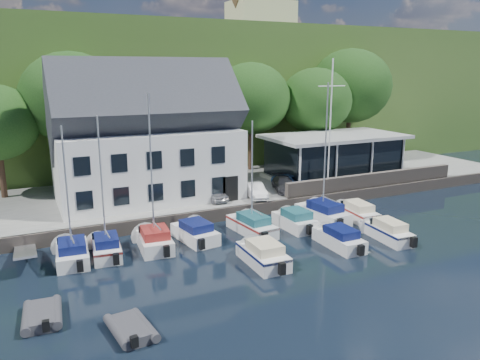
{
  "coord_description": "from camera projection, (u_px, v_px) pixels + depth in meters",
  "views": [
    {
      "loc": [
        -16.18,
        -20.02,
        11.2
      ],
      "look_at": [
        -2.33,
        9.0,
        3.55
      ],
      "focal_mm": 35.0,
      "sensor_mm": 36.0,
      "label": 1
    }
  ],
  "objects": [
    {
      "name": "field_patch",
      "position": [
        150.0,
        42.0,
        88.01
      ],
      "size": [
        50.0,
        30.0,
        0.3
      ],
      "primitive_type": "cube",
      "color": "#5D6532",
      "rests_on": "hillside"
    },
    {
      "name": "car_silver",
      "position": [
        213.0,
        193.0,
        37.26
      ],
      "size": [
        1.56,
        3.48,
        1.16
      ],
      "primitive_type": "imported",
      "rotation": [
        0.0,
        0.0,
        0.06
      ],
      "color": "#ADAEB2",
      "rests_on": "quay"
    },
    {
      "name": "tree_1",
      "position": [
        74.0,
        121.0,
        39.84
      ],
      "size": [
        8.54,
        8.54,
        11.68
      ],
      "primitive_type": null,
      "color": "#163810",
      "rests_on": "quay"
    },
    {
      "name": "boat_r1_6",
      "position": [
        325.0,
        159.0,
        34.23
      ],
      "size": [
        2.79,
        6.71,
        9.51
      ],
      "primitive_type": null,
      "rotation": [
        0.0,
        0.0,
        0.11
      ],
      "color": "white",
      "rests_on": "ground"
    },
    {
      "name": "gangway",
      "position": [
        26.0,
        261.0,
        27.93
      ],
      "size": [
        1.2,
        6.0,
        1.4
      ],
      "primitive_type": null,
      "color": "silver",
      "rests_on": "ground"
    },
    {
      "name": "boat_r1_5",
      "position": [
        295.0,
        219.0,
        33.61
      ],
      "size": [
        2.1,
        5.27,
        1.43
      ],
      "primitive_type": null,
      "rotation": [
        0.0,
        0.0,
        0.03
      ],
      "color": "white",
      "rests_on": "ground"
    },
    {
      "name": "boat_r1_1",
      "position": [
        102.0,
        190.0,
        27.79
      ],
      "size": [
        2.29,
        5.39,
        8.37
      ],
      "primitive_type": null,
      "rotation": [
        0.0,
        0.0,
        -0.1
      ],
      "color": "white",
      "rests_on": "ground"
    },
    {
      "name": "dinghy_1",
      "position": [
        131.0,
        327.0,
        20.2
      ],
      "size": [
        2.03,
        3.02,
        0.66
      ],
      "primitive_type": null,
      "rotation": [
        0.0,
        0.0,
        0.12
      ],
      "color": "#3A3A3F",
      "rests_on": "ground"
    },
    {
      "name": "quay",
      "position": [
        223.0,
        191.0,
        42.19
      ],
      "size": [
        60.0,
        13.0,
        1.0
      ],
      "primitive_type": "cube",
      "color": "#979792",
      "rests_on": "ground"
    },
    {
      "name": "boat_r2_3",
      "position": [
        339.0,
        237.0,
        30.12
      ],
      "size": [
        1.82,
        5.61,
        1.35
      ],
      "primitive_type": null,
      "rotation": [
        0.0,
        0.0,
        -0.01
      ],
      "color": "white",
      "rests_on": "ground"
    },
    {
      "name": "dinghy_0",
      "position": [
        42.0,
        314.0,
        21.29
      ],
      "size": [
        1.95,
        3.04,
        0.68
      ],
      "primitive_type": null,
      "rotation": [
        0.0,
        0.0,
        -0.07
      ],
      "color": "#3A3A3F",
      "rests_on": "ground"
    },
    {
      "name": "quay_face",
      "position": [
        256.0,
        210.0,
        36.49
      ],
      "size": [
        60.0,
        0.3,
        1.0
      ],
      "primitive_type": "cube",
      "color": "#655A50",
      "rests_on": "ground"
    },
    {
      "name": "tree_5",
      "position": [
        350.0,
        105.0,
        52.76
      ],
      "size": [
        9.1,
        9.1,
        12.44
      ],
      "primitive_type": null,
      "color": "#163810",
      "rests_on": "quay"
    },
    {
      "name": "car_white",
      "position": [
        255.0,
        190.0,
        38.01
      ],
      "size": [
        1.91,
        3.77,
        1.18
      ],
      "primitive_type": "imported",
      "rotation": [
        0.0,
        0.0,
        -0.19
      ],
      "color": "silver",
      "rests_on": "quay"
    },
    {
      "name": "club_pavilion",
      "position": [
        334.0,
        156.0,
        44.9
      ],
      "size": [
        13.2,
        7.2,
        4.1
      ],
      "primitive_type": null,
      "color": "black",
      "rests_on": "quay"
    },
    {
      "name": "boat_r2_2",
      "position": [
        263.0,
        252.0,
        27.44
      ],
      "size": [
        2.11,
        5.62,
        1.42
      ],
      "primitive_type": null,
      "rotation": [
        0.0,
        0.0,
        -0.02
      ],
      "color": "white",
      "rests_on": "ground"
    },
    {
      "name": "boat_r1_7",
      "position": [
        356.0,
        210.0,
        35.71
      ],
      "size": [
        2.29,
        6.1,
        1.37
      ],
      "primitive_type": null,
      "rotation": [
        0.0,
        0.0,
        -0.1
      ],
      "color": "white",
      "rests_on": "ground"
    },
    {
      "name": "car_blue",
      "position": [
        294.0,
        181.0,
        40.72
      ],
      "size": [
        2.22,
        4.08,
        1.32
      ],
      "primitive_type": "imported",
      "rotation": [
        0.0,
        0.0,
        0.19
      ],
      "color": "#2C4D87",
      "rests_on": "quay"
    },
    {
      "name": "seawall",
      "position": [
        373.0,
        180.0,
        41.61
      ],
      "size": [
        18.0,
        0.5,
        1.2
      ],
      "primitive_type": "cube",
      "color": "#655A50",
      "rests_on": "quay"
    },
    {
      "name": "boat_r1_3",
      "position": [
        195.0,
        231.0,
        31.17
      ],
      "size": [
        2.8,
        5.67,
        1.4
      ],
      "primitive_type": null,
      "rotation": [
        0.0,
        0.0,
        0.15
      ],
      "color": "white",
      "rests_on": "ground"
    },
    {
      "name": "boat_r1_0",
      "position": [
        67.0,
        194.0,
        26.99
      ],
      "size": [
        2.41,
        5.72,
        8.3
      ],
      "primitive_type": null,
      "rotation": [
        0.0,
        0.0,
        -0.08
      ],
      "color": "white",
      "rests_on": "ground"
    },
    {
      "name": "boat_r1_2",
      "position": [
        152.0,
        182.0,
        28.87
      ],
      "size": [
        2.54,
        5.5,
        8.81
      ],
      "primitive_type": null,
      "rotation": [
        0.0,
        0.0,
        -0.09
      ],
      "color": "white",
      "rests_on": "ground"
    },
    {
      "name": "ground",
      "position": [
        344.0,
        268.0,
        26.95
      ],
      "size": [
        180.0,
        180.0,
        0.0
      ],
      "primitive_type": "plane",
      "color": "black",
      "rests_on": "ground"
    },
    {
      "name": "farmhouse",
      "position": [
        261.0,
        14.0,
        77.16
      ],
      "size": [
        10.4,
        7.0,
        8.2
      ],
      "primitive_type": null,
      "color": "beige",
      "rests_on": "hillside"
    },
    {
      "name": "tree_3",
      "position": [
        251.0,
        117.0,
        47.59
      ],
      "size": [
        7.97,
        7.97,
        10.89
      ],
      "primitive_type": null,
      "color": "#163810",
      "rests_on": "quay"
    },
    {
      "name": "harbor_building",
      "position": [
        147.0,
        144.0,
        37.26
      ],
      "size": [
        14.4,
        8.2,
        8.7
      ],
      "primitive_type": null,
      "color": "white",
      "rests_on": "quay"
    },
    {
      "name": "flagpole",
      "position": [
        330.0,
        126.0,
        39.2
      ],
      "size": [
        2.65,
        0.2,
        11.05
      ],
      "primitive_type": null,
      "color": "white",
      "rests_on": "quay"
    },
    {
      "name": "boat_r2_4",
      "position": [
        387.0,
        229.0,
        31.4
      ],
      "size": [
        2.06,
        5.88,
        1.39
      ],
      "primitive_type": null,
      "rotation": [
        0.0,
        0.0,
        -0.08
      ],
      "color": "white",
      "rests_on": "ground"
    },
    {
      "name": "hillside",
      "position": [
        118.0,
        88.0,
        79.52
      ],
      "size": [
        160.0,
        75.0,
        16.0
      ],
      "primitive_type": "cube",
      "color": "#32551F",
      "rests_on": "ground"
    },
    {
      "name": "tree_4",
      "position": [
        315.0,
        118.0,
        49.42
      ],
      "size": [
        7.59,
        7.59,
        10.37
      ],
      "primitive_type": null,
      "color": "#163810",
      "rests_on": "quay"
    },
    {
      "name": "boat_r1_4",
      "position": [
        252.0,
        173.0,
        31.78
      ],
      "size": [
        2.49,
        6.46,
        8.67
      ],
      "primitive_type": null,
      "rotation": [
        0.0,
        0.0,
        0.11
      ],
      "color": "white",
      "rests_on": "ground"
    },
    {
      "name": "car_dgrey",
      "position": [
        284.0,
        184.0,
        40.08
      ],
      "size": [
        2.88,
        4.38,
        1.18
      ],
      "primitive_type": "imported",
      "rotation": [
        0.0,
        0.0,
        -0.33
      ],
      "color": "#313136",
      "rests_on": "quay"
    }
  ]
}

